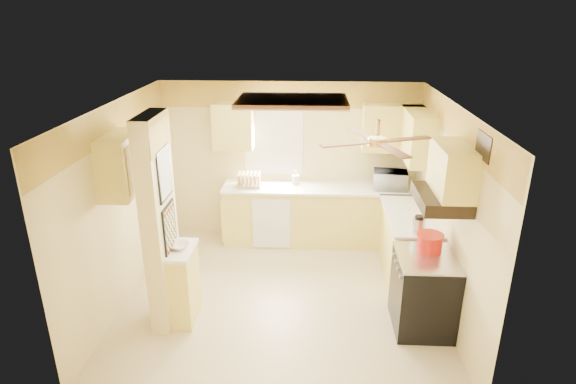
# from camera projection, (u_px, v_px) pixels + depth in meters

# --- Properties ---
(floor) EXTENTS (4.00, 4.00, 0.00)m
(floor) POSITION_uv_depth(u_px,v_px,m) (282.00, 295.00, 6.31)
(floor) COLOR #C5B288
(floor) RESTS_ON ground
(ceiling) EXTENTS (4.00, 4.00, 0.00)m
(ceiling) POSITION_uv_depth(u_px,v_px,m) (282.00, 105.00, 5.42)
(ceiling) COLOR white
(ceiling) RESTS_ON wall_back
(wall_back) EXTENTS (4.00, 0.00, 4.00)m
(wall_back) POSITION_uv_depth(u_px,v_px,m) (290.00, 161.00, 7.64)
(wall_back) COLOR #E1CC89
(wall_back) RESTS_ON floor
(wall_front) EXTENTS (4.00, 0.00, 4.00)m
(wall_front) POSITION_uv_depth(u_px,v_px,m) (268.00, 294.00, 4.09)
(wall_front) COLOR #E1CC89
(wall_front) RESTS_ON floor
(wall_left) EXTENTS (0.00, 3.80, 3.80)m
(wall_left) POSITION_uv_depth(u_px,v_px,m) (121.00, 204.00, 5.96)
(wall_left) COLOR #E1CC89
(wall_left) RESTS_ON floor
(wall_right) EXTENTS (0.00, 3.80, 3.80)m
(wall_right) POSITION_uv_depth(u_px,v_px,m) (448.00, 211.00, 5.77)
(wall_right) COLOR #E1CC89
(wall_right) RESTS_ON floor
(wallpaper_border) EXTENTS (4.00, 0.02, 0.40)m
(wallpaper_border) POSITION_uv_depth(u_px,v_px,m) (290.00, 95.00, 7.24)
(wallpaper_border) COLOR #FBDD4A
(wallpaper_border) RESTS_ON wall_back
(partition_column) EXTENTS (0.20, 0.70, 2.50)m
(partition_column) POSITION_uv_depth(u_px,v_px,m) (160.00, 224.00, 5.42)
(partition_column) COLOR #E1CC89
(partition_column) RESTS_ON floor
(partition_ledge) EXTENTS (0.25, 0.55, 0.90)m
(partition_ledge) POSITION_uv_depth(u_px,v_px,m) (184.00, 286.00, 5.69)
(partition_ledge) COLOR #FFEB72
(partition_ledge) RESTS_ON floor
(ledge_top) EXTENTS (0.28, 0.58, 0.04)m
(ledge_top) POSITION_uv_depth(u_px,v_px,m) (181.00, 250.00, 5.52)
(ledge_top) COLOR white
(ledge_top) RESTS_ON partition_ledge
(lower_cabinets_back) EXTENTS (3.00, 0.60, 0.90)m
(lower_cabinets_back) POSITION_uv_depth(u_px,v_px,m) (320.00, 215.00, 7.62)
(lower_cabinets_back) COLOR #FFEB72
(lower_cabinets_back) RESTS_ON floor
(lower_cabinets_right) EXTENTS (0.60, 1.40, 0.90)m
(lower_cabinets_right) POSITION_uv_depth(u_px,v_px,m) (408.00, 246.00, 6.63)
(lower_cabinets_right) COLOR #FFEB72
(lower_cabinets_right) RESTS_ON floor
(countertop_back) EXTENTS (3.04, 0.64, 0.04)m
(countertop_back) POSITION_uv_depth(u_px,v_px,m) (321.00, 188.00, 7.44)
(countertop_back) COLOR white
(countertop_back) RESTS_ON lower_cabinets_back
(countertop_right) EXTENTS (0.64, 1.44, 0.04)m
(countertop_right) POSITION_uv_depth(u_px,v_px,m) (410.00, 215.00, 6.46)
(countertop_right) COLOR white
(countertop_right) RESTS_ON lower_cabinets_right
(dishwasher_panel) EXTENTS (0.58, 0.02, 0.80)m
(dishwasher_panel) POSITION_uv_depth(u_px,v_px,m) (271.00, 224.00, 7.37)
(dishwasher_panel) COLOR white
(dishwasher_panel) RESTS_ON lower_cabinets_back
(window) EXTENTS (0.92, 0.02, 1.02)m
(window) POSITION_uv_depth(u_px,v_px,m) (274.00, 143.00, 7.53)
(window) COLOR white
(window) RESTS_ON wall_back
(upper_cab_back_left) EXTENTS (0.60, 0.35, 0.70)m
(upper_cab_back_left) POSITION_uv_depth(u_px,v_px,m) (233.00, 126.00, 7.30)
(upper_cab_back_left) COLOR #FFEB72
(upper_cab_back_left) RESTS_ON wall_back
(upper_cab_back_right) EXTENTS (0.90, 0.35, 0.70)m
(upper_cab_back_right) POSITION_uv_depth(u_px,v_px,m) (393.00, 128.00, 7.18)
(upper_cab_back_right) COLOR #FFEB72
(upper_cab_back_right) RESTS_ON wall_back
(upper_cab_right) EXTENTS (0.35, 1.00, 0.70)m
(upper_cab_right) POSITION_uv_depth(u_px,v_px,m) (417.00, 136.00, 6.73)
(upper_cab_right) COLOR #FFEB72
(upper_cab_right) RESTS_ON wall_right
(upper_cab_left_wall) EXTENTS (0.35, 0.75, 0.70)m
(upper_cab_left_wall) POSITION_uv_depth(u_px,v_px,m) (122.00, 164.00, 5.50)
(upper_cab_left_wall) COLOR #FFEB72
(upper_cab_left_wall) RESTS_ON wall_left
(upper_cab_over_stove) EXTENTS (0.35, 0.76, 0.52)m
(upper_cab_over_stove) POSITION_uv_depth(u_px,v_px,m) (453.00, 170.00, 5.01)
(upper_cab_over_stove) COLOR #FFEB72
(upper_cab_over_stove) RESTS_ON wall_right
(stove) EXTENTS (0.68, 0.77, 0.92)m
(stove) POSITION_uv_depth(u_px,v_px,m) (423.00, 292.00, 5.55)
(stove) COLOR black
(stove) RESTS_ON floor
(range_hood) EXTENTS (0.50, 0.76, 0.14)m
(range_hood) POSITION_uv_depth(u_px,v_px,m) (441.00, 199.00, 5.13)
(range_hood) COLOR black
(range_hood) RESTS_ON upper_cab_over_stove
(poster_menu) EXTENTS (0.02, 0.42, 0.57)m
(poster_menu) POSITION_uv_depth(u_px,v_px,m) (164.00, 174.00, 5.20)
(poster_menu) COLOR black
(poster_menu) RESTS_ON partition_column
(poster_nashville) EXTENTS (0.02, 0.42, 0.57)m
(poster_nashville) POSITION_uv_depth(u_px,v_px,m) (170.00, 228.00, 5.43)
(poster_nashville) COLOR black
(poster_nashville) RESTS_ON partition_column
(ceiling_light_panel) EXTENTS (1.35, 0.95, 0.06)m
(ceiling_light_panel) POSITION_uv_depth(u_px,v_px,m) (292.00, 101.00, 5.89)
(ceiling_light_panel) COLOR brown
(ceiling_light_panel) RESTS_ON ceiling
(ceiling_fan) EXTENTS (1.15, 1.15, 0.26)m
(ceiling_fan) POSITION_uv_depth(u_px,v_px,m) (377.00, 141.00, 4.79)
(ceiling_fan) COLOR gold
(ceiling_fan) RESTS_ON ceiling
(vent_grate) EXTENTS (0.02, 0.40, 0.25)m
(vent_grate) POSITION_uv_depth(u_px,v_px,m) (484.00, 146.00, 4.55)
(vent_grate) COLOR black
(vent_grate) RESTS_ON wall_right
(microwave) EXTENTS (0.54, 0.39, 0.28)m
(microwave) POSITION_uv_depth(u_px,v_px,m) (390.00, 180.00, 7.31)
(microwave) COLOR white
(microwave) RESTS_ON countertop_back
(bowl) EXTENTS (0.29, 0.29, 0.06)m
(bowl) POSITION_uv_depth(u_px,v_px,m) (179.00, 246.00, 5.53)
(bowl) COLOR white
(bowl) RESTS_ON ledge_top
(dutch_oven) EXTENTS (0.31, 0.31, 0.20)m
(dutch_oven) POSITION_uv_depth(u_px,v_px,m) (430.00, 242.00, 5.50)
(dutch_oven) COLOR red
(dutch_oven) RESTS_ON stove
(kettle) EXTENTS (0.16, 0.16, 0.24)m
(kettle) POSITION_uv_depth(u_px,v_px,m) (419.00, 226.00, 5.84)
(kettle) COLOR silver
(kettle) RESTS_ON countertop_right
(dish_rack) EXTENTS (0.36, 0.27, 0.21)m
(dish_rack) POSITION_uv_depth(u_px,v_px,m) (249.00, 181.00, 7.43)
(dish_rack) COLOR tan
(dish_rack) RESTS_ON countertop_back
(utensil_crock) EXTENTS (0.11, 0.11, 0.22)m
(utensil_crock) POSITION_uv_depth(u_px,v_px,m) (296.00, 179.00, 7.54)
(utensil_crock) COLOR white
(utensil_crock) RESTS_ON countertop_back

